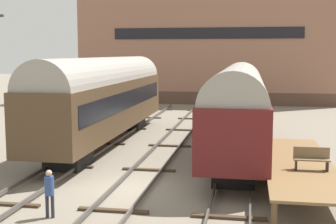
# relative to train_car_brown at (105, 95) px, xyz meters

# --- Properties ---
(ground_plane) EXTENTS (200.00, 200.00, 0.00)m
(ground_plane) POSITION_rel_train_car_brown_xyz_m (4.13, -9.30, -3.08)
(ground_plane) COLOR slate
(track_left) EXTENTS (2.60, 60.00, 0.26)m
(track_left) POSITION_rel_train_car_brown_xyz_m (-0.00, -9.30, -2.94)
(track_left) COLOR #4C4742
(track_left) RESTS_ON ground
(track_middle) EXTENTS (2.60, 60.00, 0.26)m
(track_middle) POSITION_rel_train_car_brown_xyz_m (4.13, -9.30, -2.94)
(track_middle) COLOR #4C4742
(track_middle) RESTS_ON ground
(track_right) EXTENTS (2.60, 60.00, 0.26)m
(track_right) POSITION_rel_train_car_brown_xyz_m (8.25, -9.30, -2.94)
(track_right) COLOR #4C4742
(track_right) RESTS_ON ground
(train_car_brown) EXTENTS (3.08, 18.96, 5.41)m
(train_car_brown) POSITION_rel_train_car_brown_xyz_m (0.00, 0.00, 0.00)
(train_car_brown) COLOR black
(train_car_brown) RESTS_ON ground
(train_car_maroon) EXTENTS (2.99, 17.97, 5.02)m
(train_car_maroon) POSITION_rel_train_car_brown_xyz_m (8.25, -1.78, -0.23)
(train_car_maroon) COLOR black
(train_car_maroon) RESTS_ON ground
(station_platform) EXTENTS (2.78, 11.07, 1.04)m
(station_platform) POSITION_rel_train_car_brown_xyz_m (10.96, -7.72, -2.12)
(station_platform) COLOR brown
(station_platform) RESTS_ON ground
(bench) EXTENTS (1.40, 0.40, 0.91)m
(bench) POSITION_rel_train_car_brown_xyz_m (11.34, -9.01, -1.55)
(bench) COLOR brown
(bench) RESTS_ON station_platform
(person_worker) EXTENTS (0.32, 0.32, 1.69)m
(person_worker) POSITION_rel_train_car_brown_xyz_m (2.15, -13.24, -2.06)
(person_worker) COLOR #282833
(person_worker) RESTS_ON ground
(warehouse_building) EXTENTS (29.35, 11.09, 14.18)m
(warehouse_building) POSITION_rel_train_car_brown_xyz_m (4.12, 28.80, 4.01)
(warehouse_building) COLOR brown
(warehouse_building) RESTS_ON ground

